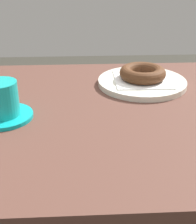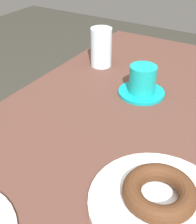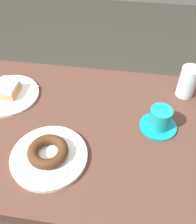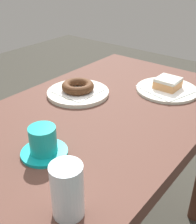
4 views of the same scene
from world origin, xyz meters
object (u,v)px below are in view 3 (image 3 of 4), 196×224
object	(u,v)px
donut_glazed_square	(6,89)
plate_chocolate_ring	(49,156)
donut_chocolate_ring	(48,151)
water_glass	(188,82)
coffee_cup	(160,120)
plate_glazed_square	(8,95)

from	to	relation	value
donut_glazed_square	plate_chocolate_ring	bearing A→B (deg)	-46.17
donut_chocolate_ring	water_glass	world-z (taller)	water_glass
donut_chocolate_ring	coffee_cup	xyz separation A→B (m)	(0.33, 0.18, 0.00)
plate_chocolate_ring	water_glass	world-z (taller)	water_glass
plate_chocolate_ring	water_glass	xyz separation A→B (m)	(0.43, 0.36, 0.05)
plate_chocolate_ring	coffee_cup	size ratio (longest dim) A/B	1.87
donut_glazed_square	water_glass	world-z (taller)	water_glass
water_glass	plate_glazed_square	bearing A→B (deg)	-170.35
plate_glazed_square	water_glass	xyz separation A→B (m)	(0.67, 0.11, 0.06)
donut_chocolate_ring	water_glass	distance (m)	0.56
plate_glazed_square	donut_glazed_square	xyz separation A→B (m)	(0.00, 0.00, 0.03)
water_glass	coffee_cup	distance (m)	0.21
plate_chocolate_ring	water_glass	bearing A→B (deg)	40.16
donut_chocolate_ring	plate_glazed_square	distance (m)	0.35
donut_chocolate_ring	water_glass	xyz separation A→B (m)	(0.43, 0.36, 0.03)
coffee_cup	donut_chocolate_ring	bearing A→B (deg)	-151.76
donut_glazed_square	water_glass	distance (m)	0.68
plate_chocolate_ring	donut_glazed_square	xyz separation A→B (m)	(-0.24, 0.25, 0.03)
coffee_cup	plate_chocolate_ring	bearing A→B (deg)	-151.76
plate_glazed_square	donut_chocolate_ring	bearing A→B (deg)	-46.17
plate_chocolate_ring	donut_glazed_square	bearing A→B (deg)	133.83
water_glass	coffee_cup	xyz separation A→B (m)	(-0.10, -0.19, -0.02)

